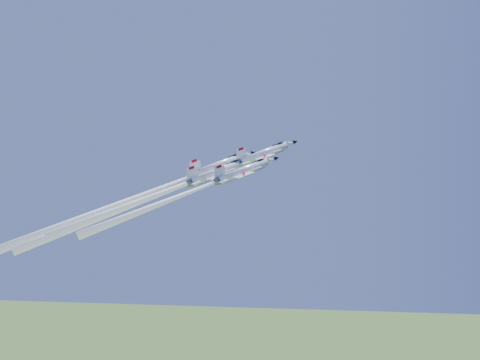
# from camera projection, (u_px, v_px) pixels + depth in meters

# --- Properties ---
(jet_lead) EXTENTS (34.78, 20.49, 37.10)m
(jet_lead) POSITION_uv_depth(u_px,v_px,m) (189.00, 183.00, 104.07)
(jet_lead) COLOR white
(jet_left) EXTENTS (36.07, 21.25, 37.52)m
(jet_left) POSITION_uv_depth(u_px,v_px,m) (144.00, 194.00, 107.36)
(jet_left) COLOR white
(jet_right) EXTENTS (27.47, 16.19, 25.51)m
(jet_right) POSITION_uv_depth(u_px,v_px,m) (190.00, 192.00, 98.04)
(jet_right) COLOR white
(jet_slot) EXTENTS (32.47, 19.13, 32.34)m
(jet_slot) POSITION_uv_depth(u_px,v_px,m) (150.00, 198.00, 101.47)
(jet_slot) COLOR white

